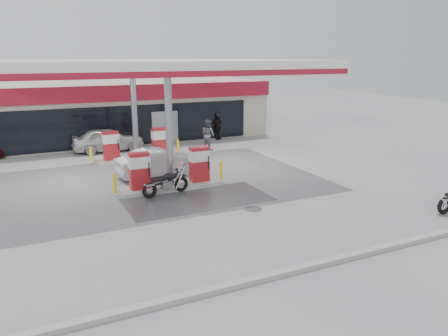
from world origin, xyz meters
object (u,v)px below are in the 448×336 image
object	(u,v)px
pump_island_far	(136,148)
hatchback_silver	(159,162)
parked_motorcycle	(166,183)
pump_island_near	(170,173)
attendant	(208,135)
biker_walking	(218,127)
sedan_white	(108,140)

from	to	relation	value
pump_island_far	hatchback_silver	bearing A→B (deg)	-87.27
parked_motorcycle	pump_island_far	bearing A→B (deg)	74.50
pump_island_near	parked_motorcycle	distance (m)	0.93
parked_motorcycle	hatchback_silver	size ratio (longest dim) A/B	0.53
attendant	biker_walking	xyz separation A→B (m)	(1.96, 2.80, -0.05)
biker_walking	attendant	bearing A→B (deg)	-148.82
pump_island_near	attendant	distance (m)	8.55
sedan_white	attendant	distance (m)	6.24
pump_island_near	parked_motorcycle	world-z (taller)	pump_island_near
parked_motorcycle	hatchback_silver	distance (m)	3.06
parked_motorcycle	biker_walking	world-z (taller)	biker_walking
attendant	pump_island_near	bearing A→B (deg)	127.14
sedan_white	hatchback_silver	xyz separation A→B (m)	(1.11, -7.00, -0.04)
hatchback_silver	biker_walking	bearing A→B (deg)	-46.87
attendant	biker_walking	world-z (taller)	attendant
pump_island_near	hatchback_silver	size ratio (longest dim) A/B	1.22
parked_motorcycle	sedan_white	xyz separation A→B (m)	(-0.47, 9.99, 0.23)
attendant	pump_island_far	bearing A→B (deg)	83.67
parked_motorcycle	sedan_white	distance (m)	10.00
pump_island_far	attendant	bearing A→B (deg)	11.53
pump_island_near	biker_walking	bearing A→B (deg)	55.00
sedan_white	hatchback_silver	size ratio (longest dim) A/B	1.03
sedan_white	biker_walking	world-z (taller)	biker_walking
attendant	hatchback_silver	size ratio (longest dim) A/B	0.45
pump_island_far	biker_walking	xyz separation A→B (m)	(6.86, 3.80, 0.19)
pump_island_far	sedan_white	size ratio (longest dim) A/B	1.19
pump_island_far	hatchback_silver	size ratio (longest dim) A/B	1.22
pump_island_near	attendant	bearing A→B (deg)	55.00
parked_motorcycle	biker_walking	xyz separation A→B (m)	(7.32, 10.59, 0.39)
sedan_white	hatchback_silver	bearing A→B (deg)	-168.75
pump_island_far	sedan_white	distance (m)	3.33
parked_motorcycle	attendant	distance (m)	9.46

